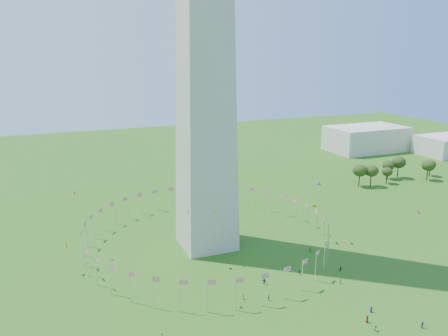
% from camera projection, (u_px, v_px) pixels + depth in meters
% --- Properties ---
extents(ground, '(600.00, 600.00, 0.00)m').
position_uv_depth(ground, '(280.00, 327.00, 103.04)').
color(ground, '#245413').
rests_on(ground, ground).
extents(flag_ring, '(80.24, 80.24, 9.00)m').
position_uv_depth(flag_ring, '(207.00, 232.00, 146.61)').
color(flag_ring, silver).
rests_on(flag_ring, ground).
extents(gov_building_east_a, '(50.00, 30.00, 16.00)m').
position_uv_depth(gov_building_east_a, '(366.00, 139.00, 290.49)').
color(gov_building_east_a, beige).
rests_on(gov_building_east_a, ground).
extents(gov_building_east_b, '(35.00, 25.00, 12.00)m').
position_uv_depth(gov_building_east_b, '(447.00, 145.00, 278.94)').
color(gov_building_east_b, beige).
rests_on(gov_building_east_b, ground).
extents(crowd, '(84.21, 70.54, 1.99)m').
position_uv_depth(crowd, '(278.00, 316.00, 106.20)').
color(crowd, '#331A50').
rests_on(crowd, ground).
extents(kites_aloft, '(93.41, 74.36, 31.93)m').
position_uv_depth(kites_aloft, '(270.00, 212.00, 125.43)').
color(kites_aloft, orange).
rests_on(kites_aloft, ground).
extents(tree_line_east, '(53.36, 15.97, 11.22)m').
position_uv_depth(tree_line_east, '(392.00, 172.00, 219.54)').
color(tree_line_east, '#324918').
rests_on(tree_line_east, ground).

